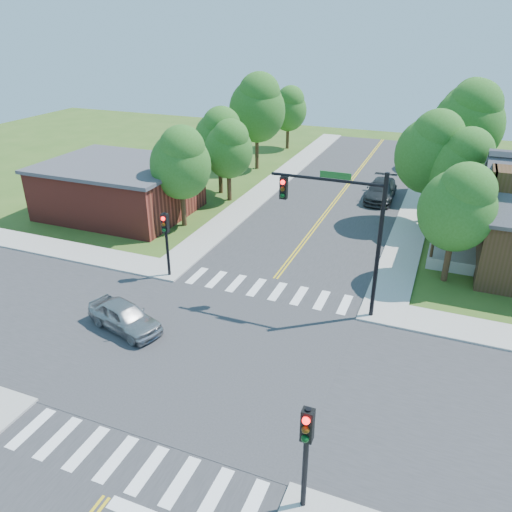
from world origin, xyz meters
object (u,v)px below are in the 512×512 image
at_px(signal_pole_nw, 166,233).
at_px(car_dgrey, 381,191).
at_px(signal_mast_ne, 344,219).
at_px(car_silver, 125,317).
at_px(signal_pole_se, 306,441).

bearing_deg(signal_pole_nw, car_dgrey, 63.39).
bearing_deg(signal_pole_nw, signal_mast_ne, 0.07).
bearing_deg(car_silver, signal_pole_se, -103.45).
relative_size(signal_pole_se, car_silver, 0.90).
bearing_deg(signal_pole_nw, car_silver, -81.16).
bearing_deg(car_dgrey, signal_pole_nw, -117.69).
height_order(signal_pole_nw, car_silver, signal_pole_nw).
height_order(signal_pole_se, car_dgrey, signal_pole_se).
relative_size(signal_pole_se, signal_pole_nw, 1.00).
bearing_deg(signal_mast_ne, signal_pole_nw, -179.93).
bearing_deg(signal_pole_nw, signal_pole_se, -45.00).
height_order(signal_mast_ne, car_silver, signal_mast_ne).
xyz_separation_m(signal_pole_nw, car_dgrey, (8.80, 17.57, -1.91)).
distance_m(signal_pole_nw, car_silver, 5.70).
distance_m(signal_pole_se, signal_pole_nw, 15.84).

